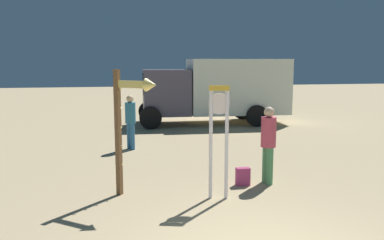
{
  "coord_description": "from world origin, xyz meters",
  "views": [
    {
      "loc": [
        -1.89,
        -4.44,
        2.64
      ],
      "look_at": [
        0.02,
        5.17,
        1.2
      ],
      "focal_mm": 36.3,
      "sensor_mm": 36.0,
      "label": 1
    }
  ],
  "objects_px": {
    "standing_clock": "(219,131)",
    "arrow_sign": "(130,113)",
    "backpack": "(243,177)",
    "person_near_clock": "(268,141)",
    "person_distant": "(130,119)",
    "box_truck_near": "(218,88)"
  },
  "relations": [
    {
      "from": "person_distant",
      "to": "box_truck_near",
      "type": "bearing_deg",
      "value": 48.53
    },
    {
      "from": "person_near_clock",
      "to": "backpack",
      "type": "height_order",
      "value": "person_near_clock"
    },
    {
      "from": "arrow_sign",
      "to": "box_truck_near",
      "type": "distance_m",
      "value": 9.83
    },
    {
      "from": "backpack",
      "to": "arrow_sign",
      "type": "bearing_deg",
      "value": -173.68
    },
    {
      "from": "standing_clock",
      "to": "arrow_sign",
      "type": "distance_m",
      "value": 1.75
    },
    {
      "from": "person_near_clock",
      "to": "person_distant",
      "type": "distance_m",
      "value": 4.95
    },
    {
      "from": "person_near_clock",
      "to": "arrow_sign",
      "type": "bearing_deg",
      "value": -174.46
    },
    {
      "from": "standing_clock",
      "to": "arrow_sign",
      "type": "xyz_separation_m",
      "value": [
        -1.67,
        0.42,
        0.33
      ]
    },
    {
      "from": "person_near_clock",
      "to": "backpack",
      "type": "bearing_deg",
      "value": -177.73
    },
    {
      "from": "standing_clock",
      "to": "backpack",
      "type": "height_order",
      "value": "standing_clock"
    },
    {
      "from": "backpack",
      "to": "box_truck_near",
      "type": "relative_size",
      "value": 0.06
    },
    {
      "from": "standing_clock",
      "to": "backpack",
      "type": "distance_m",
      "value": 1.53
    },
    {
      "from": "standing_clock",
      "to": "backpack",
      "type": "bearing_deg",
      "value": 42.87
    },
    {
      "from": "standing_clock",
      "to": "arrow_sign",
      "type": "height_order",
      "value": "arrow_sign"
    },
    {
      "from": "person_near_clock",
      "to": "backpack",
      "type": "relative_size",
      "value": 4.37
    },
    {
      "from": "arrow_sign",
      "to": "person_near_clock",
      "type": "height_order",
      "value": "arrow_sign"
    },
    {
      "from": "arrow_sign",
      "to": "backpack",
      "type": "relative_size",
      "value": 6.46
    },
    {
      "from": "person_near_clock",
      "to": "person_distant",
      "type": "xyz_separation_m",
      "value": [
        -2.81,
        4.07,
        -0.02
      ]
    },
    {
      "from": "box_truck_near",
      "to": "standing_clock",
      "type": "bearing_deg",
      "value": -105.08
    },
    {
      "from": "backpack",
      "to": "person_near_clock",
      "type": "bearing_deg",
      "value": 2.27
    },
    {
      "from": "person_near_clock",
      "to": "person_distant",
      "type": "bearing_deg",
      "value": 124.64
    },
    {
      "from": "standing_clock",
      "to": "person_distant",
      "type": "height_order",
      "value": "standing_clock"
    }
  ]
}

